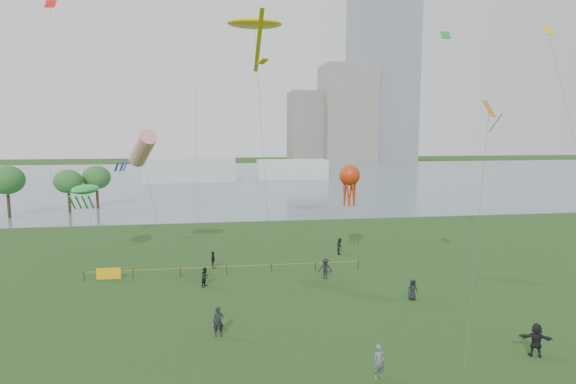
{
  "coord_description": "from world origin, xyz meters",
  "views": [
    {
      "loc": [
        -5.3,
        -26.07,
        12.69
      ],
      "look_at": [
        0.0,
        10.0,
        8.0
      ],
      "focal_mm": 30.0,
      "sensor_mm": 36.0,
      "label": 1
    }
  ],
  "objects": [
    {
      "name": "kite_delta",
      "position": [
        13.43,
        5.29,
        13.38
      ],
      "size": [
        7.34,
        10.75,
        14.78
      ],
      "rotation": [
        0.0,
        0.0,
        0.43
      ],
      "color": "#3F3F42"
    },
    {
      "name": "spectator_c",
      "position": [
        -5.88,
        17.76,
        0.79
      ],
      "size": [
        0.48,
        0.97,
        1.59
      ],
      "primitive_type": "imported",
      "rotation": [
        0.0,
        0.0,
        1.47
      ],
      "color": "black",
      "rests_on": "ground_plane"
    },
    {
      "name": "ground_plane",
      "position": [
        0.0,
        0.0,
        0.0
      ],
      "size": [
        400.0,
        400.0,
        0.0
      ],
      "primitive_type": "plane",
      "color": "#153410"
    },
    {
      "name": "spectator_d",
      "position": [
        9.06,
        7.11,
        0.79
      ],
      "size": [
        0.79,
        0.52,
        1.58
      ],
      "primitive_type": "imported",
      "rotation": [
        0.0,
        0.0,
        0.03
      ],
      "color": "black",
      "rests_on": "ground_plane"
    },
    {
      "name": "kite_creature",
      "position": [
        -17.83,
        21.69,
        7.07
      ],
      "size": [
        3.6,
        7.99,
        7.52
      ],
      "rotation": [
        0.0,
        0.0,
        0.22
      ],
      "color": "#3F3F42"
    },
    {
      "name": "kite_flyer",
      "position": [
        2.73,
        -3.64,
        0.89
      ],
      "size": [
        0.73,
        0.55,
        1.78
      ],
      "primitive_type": "imported",
      "rotation": [
        0.0,
        0.0,
        0.21
      ],
      "color": "#5D5E65",
      "rests_on": "ground_plane"
    },
    {
      "name": "building_mid",
      "position": [
        46.0,
        162.0,
        19.0
      ],
      "size": [
        20.0,
        20.0,
        38.0
      ],
      "primitive_type": "cube",
      "color": "gray",
      "rests_on": "ground_plane"
    },
    {
      "name": "trees",
      "position": [
        -34.43,
        48.33,
        5.29
      ],
      "size": [
        25.52,
        18.47,
        7.66
      ],
      "color": "#322216",
      "rests_on": "ground_plane"
    },
    {
      "name": "small_kites",
      "position": [
        -2.56,
        17.47,
        22.51
      ],
      "size": [
        45.19,
        14.61,
        12.93
      ],
      "color": "red"
    },
    {
      "name": "pavilion_left",
      "position": [
        -12.0,
        95.0,
        3.0
      ],
      "size": [
        22.0,
        8.0,
        6.0
      ],
      "primitive_type": "cube",
      "color": "silver",
      "rests_on": "ground_plane"
    },
    {
      "name": "fence",
      "position": [
        -10.79,
        15.51,
        0.55
      ],
      "size": [
        24.07,
        0.07,
        1.05
      ],
      "color": "black",
      "rests_on": "ground_plane"
    },
    {
      "name": "spectator_g",
      "position": [
        7.02,
        20.99,
        0.84
      ],
      "size": [
        0.86,
        0.97,
        1.67
      ],
      "primitive_type": "imported",
      "rotation": [
        0.0,
        0.0,
        1.25
      ],
      "color": "black",
      "rests_on": "ground_plane"
    },
    {
      "name": "tower",
      "position": [
        62.0,
        168.0,
        60.0
      ],
      "size": [
        24.0,
        24.0,
        120.0
      ],
      "primitive_type": "cube",
      "color": "slate",
      "rests_on": "ground_plane"
    },
    {
      "name": "kite_octopus",
      "position": [
        6.86,
        17.23,
        8.43
      ],
      "size": [
        6.08,
        7.76,
        9.51
      ],
      "rotation": [
        0.0,
        0.0,
        -0.42
      ],
      "color": "#3F3F42"
    },
    {
      "name": "spectator_e",
      "position": [
        12.3,
        -2.58,
        0.96
      ],
      "size": [
        1.86,
        1.25,
        1.92
      ],
      "primitive_type": "imported",
      "rotation": [
        0.0,
        0.0,
        2.72
      ],
      "color": "black",
      "rests_on": "ground_plane"
    },
    {
      "name": "building_low",
      "position": [
        32.0,
        168.0,
        14.0
      ],
      "size": [
        16.0,
        18.0,
        28.0
      ],
      "primitive_type": "cube",
      "color": "slate",
      "rests_on": "ground_plane"
    },
    {
      "name": "kite_windsock",
      "position": [
        -12.06,
        19.48,
        11.04
      ],
      "size": [
        4.36,
        4.92,
        12.87
      ],
      "rotation": [
        0.0,
        0.0,
        0.05
      ],
      "color": "#3F3F42"
    },
    {
      "name": "spectator_f",
      "position": [
        -5.43,
        2.7,
        0.93
      ],
      "size": [
        0.72,
        0.5,
        1.87
      ],
      "primitive_type": "imported",
      "rotation": [
        0.0,
        0.0,
        0.08
      ],
      "color": "black",
      "rests_on": "ground_plane"
    },
    {
      "name": "lake",
      "position": [
        0.0,
        100.0,
        0.02
      ],
      "size": [
        400.0,
        120.0,
        0.08
      ],
      "primitive_type": "cube",
      "color": "slate",
      "rests_on": "ground_plane"
    },
    {
      "name": "spectator_b",
      "position": [
        3.69,
        13.07,
        0.91
      ],
      "size": [
        1.26,
        0.85,
        1.81
      ],
      "primitive_type": "imported",
      "rotation": [
        0.0,
        0.0,
        -0.15
      ],
      "color": "black",
      "rests_on": "ground_plane"
    },
    {
      "name": "spectator_a",
      "position": [
        -6.46,
        12.54,
        0.8
      ],
      "size": [
        0.93,
        0.98,
        1.6
      ],
      "primitive_type": "imported",
      "rotation": [
        0.0,
        0.0,
        1.01
      ],
      "color": "black",
      "rests_on": "ground_plane"
    },
    {
      "name": "pavilion_right",
      "position": [
        14.0,
        98.0,
        2.5
      ],
      "size": [
        18.0,
        7.0,
        5.0
      ],
      "primitive_type": "cube",
      "color": "silver",
      "rests_on": "ground_plane"
    },
    {
      "name": "kite_stingray",
      "position": [
        -1.64,
        20.1,
        22.46
      ],
      "size": [
        5.15,
        11.49,
        22.94
      ],
      "rotation": [
        0.0,
        0.0,
        -0.15
      ],
      "color": "#3F3F42"
    }
  ]
}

